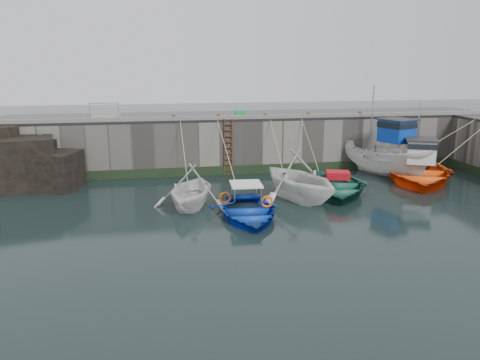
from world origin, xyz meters
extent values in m
plane|color=black|center=(0.00, 0.00, 0.00)|extent=(120.00, 120.00, 0.00)
cube|color=slate|center=(0.00, 12.50, 1.50)|extent=(30.00, 5.00, 3.00)
cube|color=black|center=(0.00, 12.50, 3.08)|extent=(30.00, 5.00, 0.16)
cube|color=slate|center=(0.00, 10.15, 3.26)|extent=(30.00, 0.30, 0.20)
cube|color=black|center=(0.00, 9.96, 0.25)|extent=(30.00, 0.08, 0.50)
cube|color=black|center=(-13.00, 9.00, 1.30)|extent=(4.05, 3.66, 2.60)
cube|color=black|center=(-11.20, 8.40, 0.95)|extent=(2.96, 2.83, 1.90)
cube|color=black|center=(-12.20, 9.60, 1.15)|extent=(2.01, 1.83, 2.30)
cone|color=#2D591E|center=(-12.60, 8.80, 2.18)|extent=(0.44, 0.44, 0.45)
cone|color=#2D591E|center=(-13.40, 9.30, 2.88)|extent=(0.44, 0.44, 0.45)
cone|color=#2D591E|center=(-11.50, 8.20, 1.68)|extent=(0.44, 0.44, 0.45)
cone|color=#2D591E|center=(-12.00, 9.80, 2.58)|extent=(0.44, 0.44, 0.45)
cylinder|color=#3F1E0F|center=(-2.22, 9.92, 1.60)|extent=(0.07, 0.07, 3.20)
cylinder|color=#3F1E0F|center=(-1.78, 9.92, 1.60)|extent=(0.07, 0.07, 3.20)
cube|color=#3F1E0F|center=(-2.00, 9.90, 0.25)|extent=(0.44, 0.06, 0.05)
cube|color=#3F1E0F|center=(-2.00, 9.90, 0.58)|extent=(0.44, 0.06, 0.05)
cube|color=#3F1E0F|center=(-2.00, 9.90, 0.91)|extent=(0.44, 0.06, 0.05)
cube|color=#3F1E0F|center=(-2.00, 9.90, 1.24)|extent=(0.44, 0.06, 0.05)
cube|color=#3F1E0F|center=(-2.00, 9.90, 1.57)|extent=(0.44, 0.06, 0.05)
cube|color=#3F1E0F|center=(-2.00, 9.90, 1.90)|extent=(0.44, 0.06, 0.05)
cube|color=#3F1E0F|center=(-2.00, 9.90, 2.23)|extent=(0.44, 0.06, 0.05)
cube|color=#3F1E0F|center=(-2.00, 9.90, 2.56)|extent=(0.44, 0.06, 0.05)
cube|color=#3F1E0F|center=(-2.00, 9.90, 2.89)|extent=(0.44, 0.06, 0.05)
imported|color=silver|center=(-4.55, 4.17, 0.00)|extent=(4.69, 5.07, 2.20)
imported|color=#0C35B7|center=(-2.35, 2.27, 0.00)|extent=(3.64, 4.91, 0.98)
imported|color=silver|center=(0.50, 4.42, 0.00)|extent=(5.84, 6.26, 2.68)
imported|color=#175341|center=(2.70, 5.32, 0.00)|extent=(5.43, 6.53, 1.17)
imported|color=white|center=(6.79, 8.20, 0.83)|extent=(4.48, 6.51, 2.36)
cube|color=#0B35AF|center=(7.03, 7.65, 2.61)|extent=(1.87, 1.92, 1.20)
cube|color=black|center=(7.03, 7.65, 2.96)|extent=(1.95, 2.00, 0.28)
cube|color=#262628|center=(7.03, 7.65, 3.25)|extent=(2.13, 2.19, 0.08)
cylinder|color=#A5A8AD|center=(6.33, 9.31, 3.51)|extent=(0.08, 0.08, 3.00)
imported|color=#FF4C0D|center=(8.01, 6.88, 0.38)|extent=(7.44, 8.44, 1.45)
cube|color=silver|center=(7.77, 6.33, 1.70)|extent=(1.89, 1.94, 1.20)
cube|color=black|center=(7.77, 6.33, 2.05)|extent=(1.97, 2.02, 0.28)
cube|color=#262628|center=(7.77, 6.33, 2.34)|extent=(2.16, 2.21, 0.08)
cylinder|color=#A5A8AD|center=(8.51, 7.97, 2.60)|extent=(0.08, 0.08, 3.00)
cube|color=green|center=(-1.02, 11.67, 3.33)|extent=(0.61, 0.40, 0.33)
cylinder|color=#A5A8AD|center=(-9.50, 10.60, 3.66)|extent=(0.05, 0.05, 1.00)
cylinder|color=#A5A8AD|center=(-8.00, 10.60, 3.66)|extent=(0.05, 0.05, 1.00)
cylinder|color=#A5A8AD|center=(-8.75, 10.60, 4.12)|extent=(1.50, 0.05, 0.05)
cube|color=gray|center=(-8.75, 11.10, 3.25)|extent=(1.60, 0.35, 0.18)
cube|color=gray|center=(-8.75, 11.45, 3.43)|extent=(1.60, 0.35, 0.18)
cylinder|color=#3F1E0F|center=(-5.00, 10.25, 3.30)|extent=(0.18, 0.18, 0.28)
cylinder|color=#3F1E0F|center=(-2.50, 10.25, 3.30)|extent=(0.18, 0.18, 0.28)
cylinder|color=#3F1E0F|center=(0.20, 10.25, 3.30)|extent=(0.18, 0.18, 0.28)
cylinder|color=#3F1E0F|center=(2.80, 10.25, 3.30)|extent=(0.18, 0.18, 0.28)
cylinder|color=#3F1E0F|center=(6.00, 10.25, 3.30)|extent=(0.18, 0.18, 0.28)
camera|label=1|loc=(-5.93, -16.01, 6.23)|focal=35.00mm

